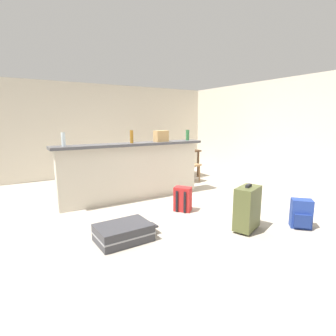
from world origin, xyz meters
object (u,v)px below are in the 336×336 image
suitcase_flat_charcoal (124,232)px  backpack_blue (301,214)px  dining_chair_near_partition (188,161)px  bottle_clear (63,139)px  suitcase_upright_olive (247,208)px  bottle_green (188,135)px  bottle_amber (132,137)px  dining_table (176,153)px  grocery_bag (161,136)px  backpack_red (183,199)px

suitcase_flat_charcoal → backpack_blue: size_ratio=2.00×
dining_chair_near_partition → suitcase_flat_charcoal: bearing=-139.1°
bottle_clear → suitcase_upright_olive: (2.00, -2.17, -0.90)m
bottle_clear → bottle_green: bearing=0.6°
bottle_amber → dining_table: (1.88, 1.36, -0.59)m
dining_table → dining_chair_near_partition: (-0.03, -0.60, -0.13)m
bottle_amber → grocery_bag: size_ratio=0.93×
suitcase_upright_olive → grocery_bag: bearing=94.3°
backpack_blue → bottle_green: bearing=95.1°
bottle_clear → grocery_bag: size_ratio=0.88×
suitcase_upright_olive → backpack_red: suitcase_upright_olive is taller
dining_chair_near_partition → backpack_red: bearing=-127.7°
grocery_bag → dining_table: (1.24, 1.36, -0.58)m
grocery_bag → dining_table: grocery_bag is taller
suitcase_upright_olive → backpack_blue: (0.75, -0.34, -0.13)m
bottle_clear → dining_table: bearing=23.4°
dining_table → suitcase_flat_charcoal: 4.01m
bottle_amber → dining_table: bearing=35.9°
dining_table → bottle_green: bearing=-113.3°
backpack_blue → backpack_red: bearing=125.6°
suitcase_flat_charcoal → bottle_green: bearing=37.0°
dining_chair_near_partition → suitcase_flat_charcoal: (-2.67, -2.32, -0.41)m
bottle_green → grocery_bag: bearing=-176.0°
bottle_clear → suitcase_upright_olive: bearing=-47.3°
bottle_clear → backpack_red: bearing=-31.4°
grocery_bag → dining_chair_near_partition: 1.60m
bottle_green → suitcase_flat_charcoal: size_ratio=0.26×
bottle_clear → backpack_red: (1.69, -1.03, -1.03)m
bottle_clear → bottle_green: (2.52, 0.03, -0.00)m
bottle_amber → suitcase_flat_charcoal: (-0.82, -1.56, -1.12)m
bottle_clear → backpack_blue: bearing=-42.4°
bottle_green → dining_table: bearing=66.7°
suitcase_flat_charcoal → suitcase_upright_olive: suitcase_upright_olive is taller
grocery_bag → suitcase_flat_charcoal: size_ratio=0.31×
dining_chair_near_partition → backpack_blue: dining_chair_near_partition is taller
bottle_clear → suitcase_flat_charcoal: (0.39, -1.58, -1.12)m
bottle_amber → suitcase_upright_olive: bottle_amber is taller
dining_table → backpack_blue: 3.89m
backpack_red → grocery_bag: bearing=81.4°
bottle_amber → dining_table: 2.39m
dining_table → suitcase_flat_charcoal: dining_table is taller
dining_chair_near_partition → suitcase_upright_olive: (-1.06, -2.91, -0.19)m
suitcase_upright_olive → dining_table: bearing=72.8°
grocery_bag → dining_table: size_ratio=0.24×
bottle_clear → backpack_blue: size_ratio=0.55×
bottle_green → dining_table: (0.56, 1.31, -0.58)m
backpack_red → suitcase_flat_charcoal: bearing=-157.2°
bottle_green → dining_chair_near_partition: 1.14m
bottle_green → suitcase_upright_olive: 2.43m
bottle_clear → dining_chair_near_partition: bottle_clear is taller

